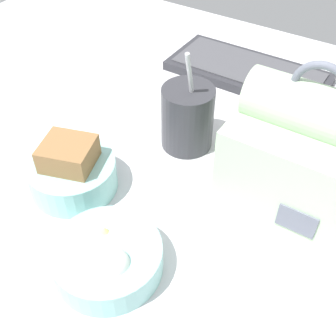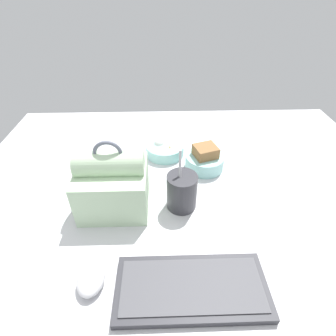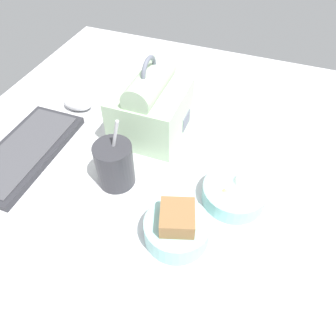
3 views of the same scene
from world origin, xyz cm
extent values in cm
cube|color=silver|center=(0.00, 0.00, 1.00)|extent=(140.00, 110.00, 2.00)
cube|color=#2D2D33|center=(1.44, 32.30, 2.90)|extent=(31.93, 14.69, 1.80)
cube|color=#47474C|center=(1.44, 32.30, 3.95)|extent=(29.38, 12.05, 0.30)
cube|color=#B7D6AD|center=(20.61, 6.28, 8.34)|extent=(18.63, 16.68, 12.68)
cylinder|color=#B7D6AD|center=(20.61, 6.28, 16.60)|extent=(17.70, 6.98, 6.98)
cube|color=slate|center=(23.87, -2.16, 5.49)|extent=(5.22, 0.30, 3.81)
torus|color=slate|center=(20.61, 6.28, 19.74)|extent=(7.52, 1.00, 7.52)
cylinder|color=#333338|center=(1.83, 7.17, 7.31)|extent=(8.43, 8.43, 10.62)
cylinder|color=gold|center=(1.83, 7.17, 12.32)|extent=(7.42, 7.42, 0.60)
cylinder|color=silver|center=(2.46, 6.75, 13.77)|extent=(0.70, 3.63, 12.02)
cylinder|color=#93D1CC|center=(-7.24, -10.60, 4.40)|extent=(12.96, 12.96, 4.81)
cube|color=olive|center=(-7.24, -10.60, 7.05)|extent=(8.78, 8.36, 6.73)
cylinder|color=#93D1CC|center=(5.98, -19.09, 3.98)|extent=(13.79, 13.79, 3.97)
ellipsoid|color=white|center=(8.05, -20.13, 5.60)|extent=(3.75, 3.75, 4.41)
cone|color=#F4DB84|center=(4.26, -17.16, 5.08)|extent=(6.23, 6.23, 3.37)
sphere|color=black|center=(6.42, -23.28, 4.22)|extent=(1.65, 1.65, 1.65)
sphere|color=black|center=(7.00, -22.47, 4.22)|extent=(1.65, 1.65, 1.65)
ellipsoid|color=silver|center=(22.82, 29.95, 3.62)|extent=(5.91, 8.56, 3.24)
camera|label=1|loc=(28.40, -40.27, 48.23)|focal=45.00mm
camera|label=2|loc=(7.27, 60.52, 56.53)|focal=28.00mm
camera|label=3|loc=(-40.08, -21.03, 59.76)|focal=35.00mm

